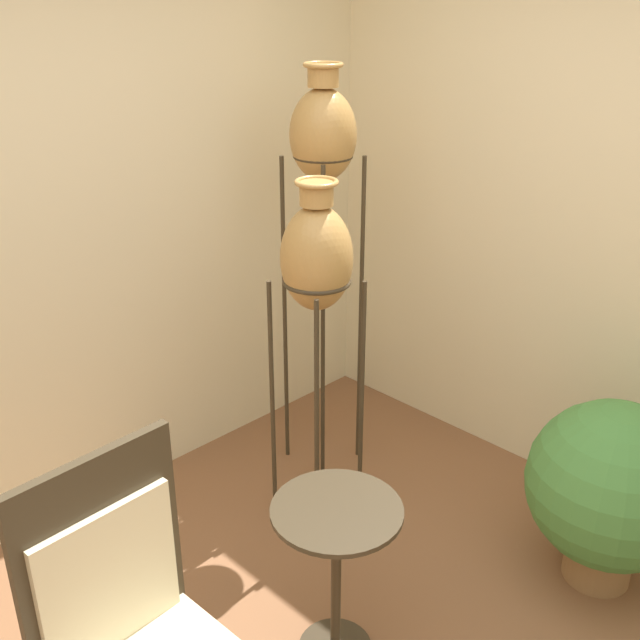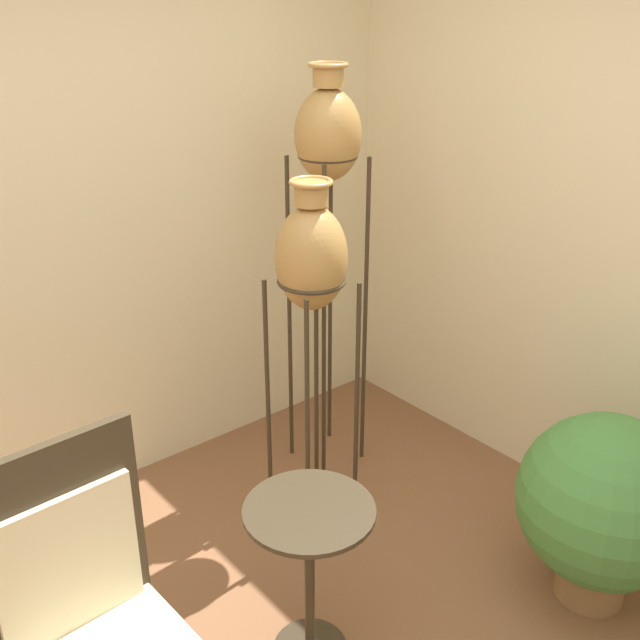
% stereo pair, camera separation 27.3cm
% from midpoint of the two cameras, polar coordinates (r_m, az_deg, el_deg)
% --- Properties ---
extents(wall_back, '(7.51, 0.06, 2.70)m').
position_cam_midpoint_polar(wall_back, '(3.29, -17.37, 7.45)').
color(wall_back, beige).
rests_on(wall_back, ground_plane).
extents(vase_stand_tall, '(0.29, 0.29, 1.94)m').
position_cam_midpoint_polar(vase_stand_tall, '(3.34, 3.01, 13.15)').
color(vase_stand_tall, '#382D1E').
rests_on(vase_stand_tall, ground_plane).
extents(vase_stand_medium, '(0.29, 0.29, 1.56)m').
position_cam_midpoint_polar(vase_stand_medium, '(2.98, 1.97, 4.36)').
color(vase_stand_medium, '#382D1E').
rests_on(vase_stand_medium, ground_plane).
extents(chair, '(0.53, 0.49, 1.14)m').
position_cam_midpoint_polar(chair, '(2.28, -13.62, -21.41)').
color(chair, '#382D1E').
rests_on(chair, ground_plane).
extents(side_table, '(0.45, 0.45, 0.64)m').
position_cam_midpoint_polar(side_table, '(2.68, 2.25, -17.22)').
color(side_table, '#382D1E').
rests_on(side_table, ground_plane).
extents(potted_plant, '(0.67, 0.67, 0.79)m').
position_cam_midpoint_polar(potted_plant, '(3.15, 23.25, -12.84)').
color(potted_plant, olive).
rests_on(potted_plant, ground_plane).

